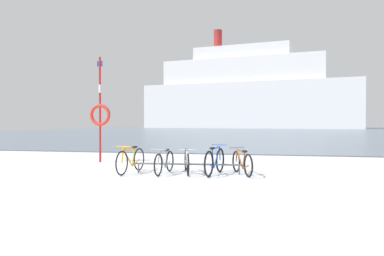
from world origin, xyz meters
name	(u,v)px	position (x,y,z in m)	size (l,w,h in m)	color
ground	(251,131)	(0.00, 53.90, -0.04)	(80.00, 132.00, 0.08)	silver
bike_rack	(188,165)	(-0.22, 3.57, 0.27)	(3.26, 0.28, 0.31)	#4C5156
bicycle_0	(131,160)	(-1.92, 3.43, 0.37)	(0.46, 1.77, 0.82)	black
bicycle_1	(164,162)	(-0.90, 3.47, 0.34)	(0.46, 1.62, 0.74)	black
bicycle_2	(187,162)	(-0.28, 3.66, 0.34)	(0.60, 1.66, 0.74)	black
bicycle_3	(215,161)	(0.55, 3.59, 0.38)	(0.50, 1.71, 0.84)	black
bicycle_4	(242,163)	(1.31, 3.73, 0.34)	(0.73, 1.53, 0.75)	black
rescue_post	(100,113)	(-4.07, 5.90, 1.85)	(0.82, 0.13, 3.92)	red
ferry_ship	(246,94)	(-2.19, 86.98, 8.79)	(55.78, 21.66, 26.20)	white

